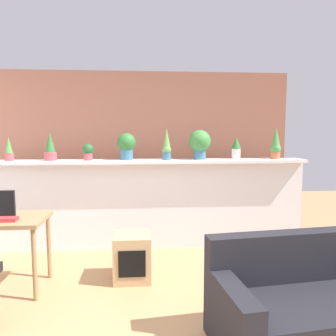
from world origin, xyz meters
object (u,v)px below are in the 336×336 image
at_px(potted_plant_7, 276,145).
at_px(side_cube_shelf, 132,257).
at_px(book_on_desk, 7,219).
at_px(couch, 315,307).
at_px(potted_plant_0, 9,150).
at_px(potted_plant_3, 126,145).
at_px(potted_plant_2, 88,151).
at_px(potted_plant_5, 200,143).
at_px(potted_plant_1, 50,147).
at_px(potted_plant_4, 167,146).
at_px(potted_plant_6, 236,148).

relative_size(potted_plant_7, side_cube_shelf, 0.88).
height_order(book_on_desk, couch, couch).
relative_size(potted_plant_0, side_cube_shelf, 0.63).
bearing_deg(potted_plant_3, potted_plant_2, -177.17).
xyz_separation_m(potted_plant_2, potted_plant_5, (1.50, 0.03, 0.11)).
bearing_deg(potted_plant_1, potted_plant_2, -2.48).
bearing_deg(couch, book_on_desk, 159.84).
distance_m(potted_plant_0, potted_plant_7, 3.59).
height_order(potted_plant_0, potted_plant_7, potted_plant_7).
distance_m(potted_plant_4, potted_plant_7, 1.52).
bearing_deg(potted_plant_7, potted_plant_1, 179.82).
xyz_separation_m(potted_plant_2, book_on_desk, (-0.59, -1.24, -0.58)).
height_order(potted_plant_3, book_on_desk, potted_plant_3).
xyz_separation_m(potted_plant_1, book_on_desk, (-0.10, -1.26, -0.63)).
bearing_deg(potted_plant_4, couch, -66.04).
bearing_deg(potted_plant_3, potted_plant_5, 0.57).
bearing_deg(book_on_desk, potted_plant_6, 25.88).
xyz_separation_m(potted_plant_5, side_cube_shelf, (-0.91, -1.00, -1.21)).
xyz_separation_m(potted_plant_4, potted_plant_5, (0.46, 0.06, 0.04)).
distance_m(potted_plant_3, potted_plant_7, 2.06).
xyz_separation_m(potted_plant_2, potted_plant_7, (2.57, 0.01, 0.08)).
bearing_deg(potted_plant_3, potted_plant_1, -179.79).
height_order(potted_plant_3, potted_plant_4, potted_plant_4).
xyz_separation_m(potted_plant_1, side_cube_shelf, (1.09, -0.99, -1.15)).
distance_m(potted_plant_1, potted_plant_5, 2.00).
relative_size(potted_plant_2, potted_plant_4, 0.51).
relative_size(potted_plant_4, potted_plant_6, 1.38).
bearing_deg(potted_plant_7, book_on_desk, -158.40).
bearing_deg(potted_plant_2, potted_plant_4, -1.34).
relative_size(potted_plant_6, book_on_desk, 1.67).
relative_size(potted_plant_2, potted_plant_3, 0.60).
xyz_separation_m(potted_plant_1, potted_plant_5, (2.00, 0.01, 0.06)).
distance_m(potted_plant_5, side_cube_shelf, 1.81).
relative_size(potted_plant_4, potted_plant_5, 1.06).
height_order(potted_plant_0, potted_plant_1, potted_plant_1).
xyz_separation_m(potted_plant_0, potted_plant_1, (0.52, 0.01, 0.03)).
bearing_deg(potted_plant_0, book_on_desk, -71.13).
bearing_deg(side_cube_shelf, book_on_desk, -167.19).
distance_m(potted_plant_0, potted_plant_5, 2.52).
distance_m(potted_plant_3, couch, 2.91).
xyz_separation_m(potted_plant_3, potted_plant_7, (2.06, -0.01, -0.00)).
height_order(potted_plant_4, side_cube_shelf, potted_plant_4).
bearing_deg(potted_plant_7, potted_plant_5, 178.75).
bearing_deg(potted_plant_1, potted_plant_3, 0.21).
bearing_deg(potted_plant_0, potted_plant_4, -1.05).
bearing_deg(potted_plant_6, potted_plant_2, -179.31).
relative_size(book_on_desk, couch, 0.11).
relative_size(potted_plant_2, potted_plant_6, 0.71).
xyz_separation_m(potted_plant_3, book_on_desk, (-1.10, -1.26, -0.66)).
height_order(potted_plant_7, side_cube_shelf, potted_plant_7).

